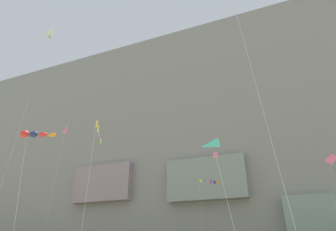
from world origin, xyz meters
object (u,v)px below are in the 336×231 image
(kite_delta_far_right, at_px, (50,44))
(kite_diamond_mid_left, at_px, (332,164))
(kite_windsock_front_field, at_px, (33,135))
(kite_diamond_high_center, at_px, (64,136))
(kite_banner_high_right, at_px, (98,138))
(kite_banner_far_left, at_px, (209,186))
(kite_delta_near_cliff, at_px, (221,156))

(kite_delta_far_right, bearing_deg, kite_diamond_mid_left, 23.67)
(kite_delta_far_right, height_order, kite_windsock_front_field, kite_delta_far_right)
(kite_diamond_high_center, relative_size, kite_banner_high_right, 2.12)
(kite_diamond_high_center, xyz_separation_m, kite_delta_far_right, (4.60, -11.45, 11.02))
(kite_banner_far_left, xyz_separation_m, kite_banner_high_right, (-2.68, -23.94, -0.81))
(kite_diamond_high_center, xyz_separation_m, kite_diamond_mid_left, (42.14, 5.02, -8.36))
(kite_delta_far_right, height_order, kite_banner_high_right, kite_delta_far_right)
(kite_delta_near_cliff, height_order, kite_banner_high_right, kite_banner_high_right)
(kite_banner_far_left, relative_size, kite_banner_high_right, 1.08)
(kite_diamond_high_center, distance_m, kite_banner_far_left, 27.76)
(kite_banner_high_right, bearing_deg, kite_delta_far_right, 153.69)
(kite_delta_near_cliff, xyz_separation_m, kite_diamond_mid_left, (10.18, 24.22, 4.87))
(kite_banner_high_right, distance_m, kite_diamond_mid_left, 32.08)
(kite_diamond_mid_left, bearing_deg, kite_delta_near_cliff, -112.79)
(kite_windsock_front_field, bearing_deg, kite_banner_high_right, 22.95)
(kite_diamond_high_center, height_order, kite_delta_far_right, kite_delta_far_right)
(kite_diamond_high_center, height_order, kite_banner_far_left, kite_diamond_high_center)
(kite_delta_near_cliff, bearing_deg, kite_diamond_mid_left, 67.21)
(kite_diamond_high_center, bearing_deg, kite_banner_high_right, -41.85)
(kite_banner_high_right, relative_size, kite_windsock_front_field, 1.01)
(kite_delta_far_right, relative_size, kite_diamond_mid_left, 2.33)
(kite_delta_far_right, xyz_separation_m, kite_delta_near_cliff, (27.37, -7.76, -24.24))
(kite_banner_far_left, xyz_separation_m, kite_windsock_front_field, (-7.34, -25.92, -0.58))
(kite_diamond_high_center, bearing_deg, kite_banner_far_left, 7.73)
(kite_banner_far_left, relative_size, kite_windsock_front_field, 1.09)
(kite_banner_high_right, height_order, kite_windsock_front_field, kite_banner_high_right)
(kite_diamond_mid_left, bearing_deg, kite_banner_high_right, -127.10)
(kite_windsock_front_field, relative_size, kite_diamond_mid_left, 0.76)
(kite_diamond_mid_left, bearing_deg, kite_diamond_high_center, -173.21)
(kite_banner_far_left, height_order, kite_diamond_mid_left, kite_diamond_mid_left)
(kite_banner_far_left, bearing_deg, kite_delta_near_cliff, -74.20)
(kite_diamond_high_center, height_order, kite_banner_high_right, kite_diamond_high_center)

